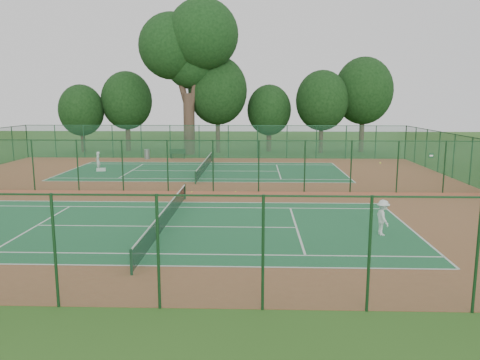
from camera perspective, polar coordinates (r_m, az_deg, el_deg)
name	(u,v)px	position (r m, az deg, el deg)	size (l,w,h in m)	color
ground	(191,191)	(31.98, -6.02, -1.37)	(120.00, 120.00, 0.00)	#295219
red_pad	(191,191)	(31.97, -6.02, -1.36)	(40.00, 36.00, 0.01)	brown
court_near	(166,227)	(23.32, -9.04, -5.62)	(23.77, 10.97, 0.01)	#1D5E34
court_far	(205,171)	(40.77, -4.31, 1.11)	(23.77, 10.97, 0.01)	#1C5934
fence_north	(214,142)	(49.46, -3.22, 4.69)	(40.00, 0.09, 3.50)	#1A4E32
fence_south	(106,251)	(14.47, -15.99, -8.35)	(40.00, 0.09, 3.50)	#17472D
fence_divider	(190,166)	(31.68, -6.08, 1.76)	(40.00, 0.09, 3.50)	#194D2C
tennis_net_near	(165,216)	(23.19, -9.08, -4.36)	(0.10, 12.90, 0.97)	#13341E
tennis_net_far	(205,165)	(40.70, -4.32, 1.85)	(0.10, 12.90, 0.97)	#13351F
player_near	(383,218)	(22.39, 17.01, -4.40)	(1.06, 0.61, 1.65)	white
player_far	(98,161)	(42.76, -16.94, 2.23)	(0.60, 0.39, 1.64)	white
trash_bin	(147,154)	(49.75, -11.27, 3.11)	(0.57, 0.57, 1.02)	slate
bench	(178,154)	(49.59, -7.60, 3.21)	(1.67, 0.51, 1.02)	black
kit_bag	(101,170)	(42.26, -16.57, 1.22)	(0.76, 0.29, 0.29)	silver
stray_ball_a	(192,192)	(31.50, -5.90, -1.44)	(0.08, 0.08, 0.08)	#C8E735
stray_ball_b	(235,192)	(31.44, -0.55, -1.42)	(0.07, 0.07, 0.07)	#BCDC33
stray_ball_c	(185,193)	(31.31, -6.69, -1.54)	(0.06, 0.06, 0.06)	#CDF138
big_tree	(189,45)	(53.64, -6.22, 16.00)	(11.02, 8.07, 16.93)	#3D2C21
evergreen_row	(223,152)	(55.79, -2.12, 3.47)	(39.00, 5.00, 12.00)	black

